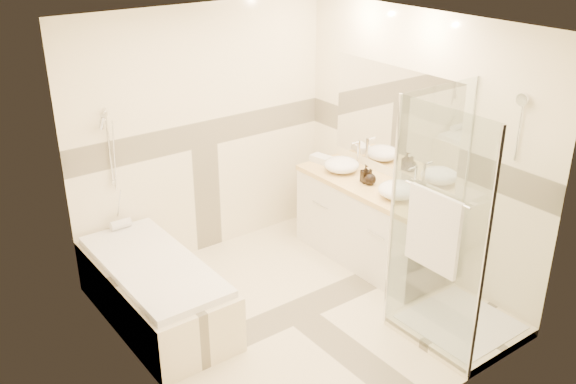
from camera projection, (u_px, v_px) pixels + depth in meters
room at (301, 180)px, 5.22m from camera, size 2.82×3.02×2.52m
bathtub at (155, 288)px, 5.49m from camera, size 0.75×1.70×0.56m
vanity at (368, 223)px, 6.36m from camera, size 0.58×1.62×0.85m
shower_enclosure at (449, 280)px, 5.23m from camera, size 0.96×0.93×2.04m
vessel_sink_near at (342, 165)px, 6.43m from camera, size 0.36×0.36×0.14m
vessel_sink_far at (398, 190)px, 5.86m from camera, size 0.36×0.36×0.15m
faucet_near at (358, 152)px, 6.51m from camera, size 0.12×0.03×0.28m
faucet_far at (415, 176)px, 5.95m from camera, size 0.11×0.03×0.26m
amenity_bottle_a at (366, 174)px, 6.17m from camera, size 0.10×0.10×0.18m
amenity_bottle_b at (370, 177)px, 6.13m from camera, size 0.14×0.14×0.16m
folded_towels at (321, 159)px, 6.68m from camera, size 0.16×0.24×0.07m
rolled_towel at (121, 224)px, 5.93m from camera, size 0.19×0.09×0.09m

